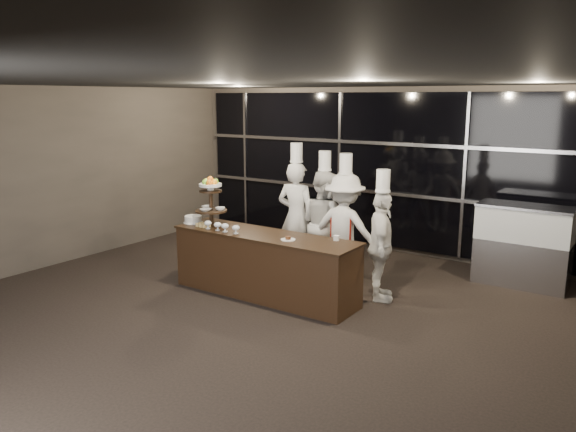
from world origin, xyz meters
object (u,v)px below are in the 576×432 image
Objects in this scene: display_stand at (211,198)px; buffet_counter at (265,265)px; chef_b at (324,223)px; chef_d at (381,245)px; chef_c at (345,229)px; chef_a at (296,216)px; layer_cake at (193,219)px; display_case at (523,241)px.

buffet_counter is at bearing 0.01° from display_stand.
chef_b is 1.32m from chef_d.
chef_c is at bearing 156.58° from chef_d.
chef_a is 1.05× the size of chef_b.
chef_a reaches higher than chef_b.
chef_c reaches higher than buffet_counter.
chef_b is (0.50, 0.04, -0.06)m from chef_a.
chef_c is at bearing 33.63° from display_stand.
layer_cake is 2.33m from chef_c.
chef_c reaches higher than display_case.
layer_cake is 2.05m from chef_b.
chef_c reaches higher than layer_cake.
chef_a is at bearing 165.25° from chef_d.
display_stand is 0.55× the size of display_case.
chef_a is 0.50m from chef_b.
layer_cake is 0.14× the size of chef_a.
chef_d reaches higher than display_case.
chef_c reaches higher than chef_d.
display_case is 2.35m from chef_d.
display_stand is at bearing -120.15° from chef_a.
buffet_counter is 3.81× the size of display_stand.
display_stand is at bearing -146.37° from chef_c.
chef_d is at bearing -23.42° from chef_c.
display_stand is 2.62m from chef_d.
chef_a reaches higher than layer_cake.
chef_d is (0.76, -0.33, -0.07)m from chef_c.
display_case is at bearing 25.79° from chef_b.
chef_c is (0.68, 1.12, 0.40)m from buffet_counter.
buffet_counter is 1.36m from chef_b.
layer_cake is at bearing -171.45° from display_stand.
layer_cake is at bearing -149.87° from chef_c.
layer_cake is 0.22× the size of display_case.
chef_a reaches higher than display_case.
buffet_counter is 1.43m from layer_cake.
layer_cake is (-1.33, -0.05, 0.51)m from buffet_counter.
display_stand reaches higher than layer_cake.
display_stand is at bearing -162.08° from chef_d.
chef_b is (0.22, 1.28, 0.40)m from buffet_counter.
display_stand is 2.07m from chef_c.
display_stand is 0.50m from layer_cake.
buffet_counter is 1.36m from chef_c.
chef_c is (0.46, -0.17, -0.00)m from chef_b.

